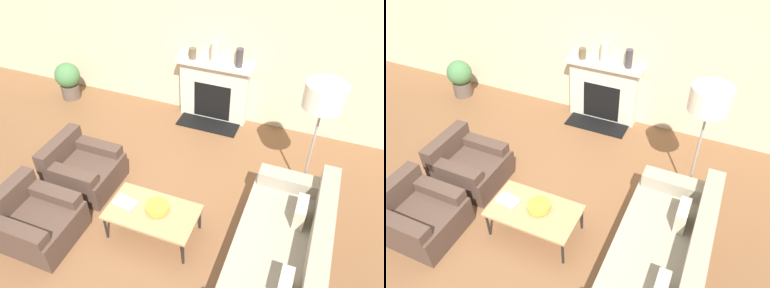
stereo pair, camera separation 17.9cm
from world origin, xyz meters
The scene contains 14 objects.
ground_plane centered at (0.00, 0.00, 0.00)m, with size 18.00×18.00×0.00m, color brown.
wall_back centered at (0.00, 2.96, 1.45)m, with size 18.00×0.06×2.90m.
fireplace centered at (0.15, 2.82, 0.51)m, with size 1.29×0.59×1.05m.
couch centered at (1.84, 0.11, 0.30)m, with size 0.97×2.21×0.83m.
armchair_near centered at (-1.02, -0.41, 0.26)m, with size 0.89×0.80×0.69m.
armchair_far centered at (-1.02, 0.58, 0.26)m, with size 0.89×0.80×0.69m.
coffee_table centered at (0.29, 0.14, 0.37)m, with size 1.09×0.63×0.39m.
bowl centered at (0.33, 0.18, 0.45)m, with size 0.28×0.28×0.08m.
book centered at (-0.07, 0.14, 0.41)m, with size 0.32×0.23×0.02m.
floor_lamp centered at (1.89, 1.53, 1.46)m, with size 0.49×0.49×1.71m.
mantel_vase_left centered at (-0.25, 2.83, 1.14)m, with size 0.12×0.12×0.18m.
mantel_vase_center_left centered at (0.13, 2.83, 1.22)m, with size 0.13×0.13×0.34m.
mantel_vase_center_right centered at (0.54, 2.83, 1.20)m, with size 0.11×0.11×0.30m.
potted_plant centered at (-2.58, 2.46, 0.39)m, with size 0.46×0.46×0.70m.
Camera 2 is at (1.97, -2.37, 3.80)m, focal length 35.00 mm.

